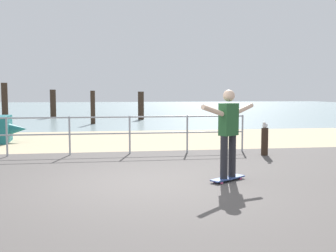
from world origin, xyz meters
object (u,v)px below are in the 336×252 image
at_px(skateboarder, 228,128).
at_px(bollard_short, 265,142).
at_px(seagull, 265,125).
at_px(skateboard, 228,178).

xyz_separation_m(skateboarder, bollard_short, (1.87, 2.84, -0.64)).
relative_size(skateboarder, seagull, 3.63).
relative_size(skateboard, bollard_short, 1.04).
bearing_deg(seagull, skateboard, -123.46).
distance_m(skateboard, skateboarder, 0.95).
height_order(skateboarder, bollard_short, skateboarder).
bearing_deg(skateboarder, seagull, 56.54).
xyz_separation_m(bollard_short, seagull, (-0.01, -0.01, 0.45)).
xyz_separation_m(skateboard, skateboarder, (-0.00, 0.00, 0.95)).
xyz_separation_m(skateboard, bollard_short, (1.87, 2.84, 0.31)).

